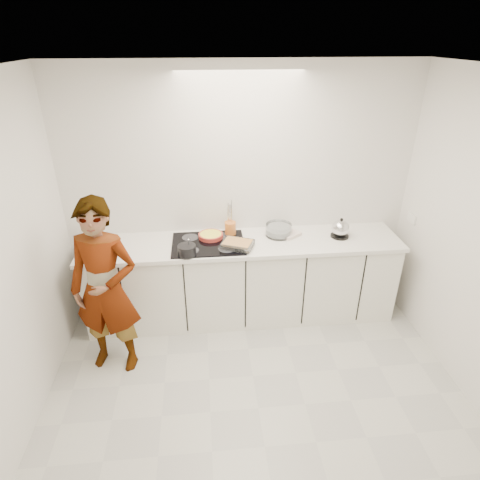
{
  "coord_description": "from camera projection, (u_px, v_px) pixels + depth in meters",
  "views": [
    {
      "loc": [
        -0.38,
        -2.31,
        2.79
      ],
      "look_at": [
        -0.05,
        1.05,
        1.05
      ],
      "focal_mm": 30.0,
      "sensor_mm": 36.0,
      "label": 1
    }
  ],
  "objects": [
    {
      "name": "cook",
      "position": [
        105.0,
        289.0,
        3.45
      ],
      "size": [
        0.67,
        0.51,
        1.66
      ],
      "primitive_type": "imported",
      "rotation": [
        0.0,
        0.0,
        -0.21
      ],
      "color": "white",
      "rests_on": "floor"
    },
    {
      "name": "tea_towel",
      "position": [
        290.0,
        234.0,
        4.18
      ],
      "size": [
        0.25,
        0.24,
        0.03
      ],
      "primitive_type": "cube",
      "rotation": [
        0.0,
        0.0,
        0.64
      ],
      "color": "white",
      "rests_on": "countertop"
    },
    {
      "name": "base_cabinets",
      "position": [
        243.0,
        281.0,
        4.29
      ],
      "size": [
        3.2,
        0.58,
        0.87
      ],
      "primitive_type": "cube",
      "color": "white",
      "rests_on": "floor"
    },
    {
      "name": "floor",
      "position": [
        258.0,
        408.0,
        3.36
      ],
      "size": [
        3.6,
        3.2,
        0.0
      ],
      "primitive_type": "cube",
      "color": "beige",
      "rests_on": "ground"
    },
    {
      "name": "wall_back",
      "position": [
        240.0,
        194.0,
        4.17
      ],
      "size": [
        3.6,
        0.0,
        2.6
      ],
      "primitive_type": "cube",
      "color": "silver",
      "rests_on": "ground"
    },
    {
      "name": "saucepan",
      "position": [
        187.0,
        250.0,
        3.78
      ],
      "size": [
        0.21,
        0.21,
        0.16
      ],
      "color": "black",
      "rests_on": "hob"
    },
    {
      "name": "ceiling",
      "position": [
        268.0,
        74.0,
        2.16
      ],
      "size": [
        3.6,
        3.2,
        0.0
      ],
      "primitive_type": "cube",
      "color": "white",
      "rests_on": "wall_back"
    },
    {
      "name": "countertop",
      "position": [
        243.0,
        243.0,
        4.08
      ],
      "size": [
        3.24,
        0.64,
        0.04
      ],
      "primitive_type": "cube",
      "color": "white",
      "rests_on": "base_cabinets"
    },
    {
      "name": "mixing_bowl",
      "position": [
        279.0,
        230.0,
        4.17
      ],
      "size": [
        0.35,
        0.35,
        0.13
      ],
      "color": "silver",
      "rests_on": "countertop"
    },
    {
      "name": "tart_dish",
      "position": [
        211.0,
        235.0,
        4.11
      ],
      "size": [
        0.29,
        0.29,
        0.04
      ],
      "color": "#B6352B",
      "rests_on": "hob"
    },
    {
      "name": "hob",
      "position": [
        208.0,
        244.0,
        4.02
      ],
      "size": [
        0.72,
        0.54,
        0.01
      ],
      "primitive_type": "cube",
      "color": "black",
      "rests_on": "countertop"
    },
    {
      "name": "utensil_crock",
      "position": [
        230.0,
        229.0,
        4.17
      ],
      "size": [
        0.15,
        0.15,
        0.15
      ],
      "primitive_type": "cylinder",
      "rotation": [
        0.0,
        0.0,
        -0.32
      ],
      "color": "orange",
      "rests_on": "countertop"
    },
    {
      "name": "kettle",
      "position": [
        340.0,
        229.0,
        4.13
      ],
      "size": [
        0.19,
        0.19,
        0.21
      ],
      "color": "black",
      "rests_on": "countertop"
    },
    {
      "name": "baking_dish",
      "position": [
        237.0,
        244.0,
        3.93
      ],
      "size": [
        0.36,
        0.32,
        0.06
      ],
      "color": "silver",
      "rests_on": "hob"
    }
  ]
}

